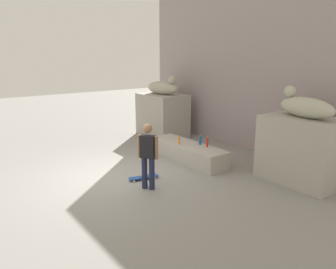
{
  "coord_description": "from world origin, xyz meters",
  "views": [
    {
      "loc": [
        7.54,
        -3.93,
        3.29
      ],
      "look_at": [
        0.46,
        1.39,
        1.1
      ],
      "focal_mm": 34.74,
      "sensor_mm": 36.0,
      "label": 1
    }
  ],
  "objects_px": {
    "skater": "(148,154)",
    "skateboard": "(144,177)",
    "bottle_red": "(207,143)",
    "statue_reclining_left": "(163,87)",
    "bottle_orange": "(179,140)",
    "statue_reclining_right": "(305,106)",
    "bottle_blue": "(200,141)"
  },
  "relations": [
    {
      "from": "bottle_red",
      "to": "bottle_orange",
      "type": "distance_m",
      "value": 0.9
    },
    {
      "from": "skater",
      "to": "skateboard",
      "type": "xyz_separation_m",
      "value": [
        -0.59,
        0.24,
        -0.86
      ]
    },
    {
      "from": "skater",
      "to": "bottle_red",
      "type": "distance_m",
      "value": 2.56
    },
    {
      "from": "skateboard",
      "to": "bottle_red",
      "type": "height_order",
      "value": "bottle_red"
    },
    {
      "from": "bottle_blue",
      "to": "bottle_orange",
      "type": "bearing_deg",
      "value": -130.46
    },
    {
      "from": "skater",
      "to": "skateboard",
      "type": "distance_m",
      "value": 1.07
    },
    {
      "from": "skater",
      "to": "bottle_red",
      "type": "height_order",
      "value": "skater"
    },
    {
      "from": "statue_reclining_right",
      "to": "bottle_red",
      "type": "height_order",
      "value": "statue_reclining_right"
    },
    {
      "from": "bottle_red",
      "to": "bottle_orange",
      "type": "relative_size",
      "value": 1.11
    },
    {
      "from": "statue_reclining_right",
      "to": "skateboard",
      "type": "bearing_deg",
      "value": 61.14
    },
    {
      "from": "skateboard",
      "to": "bottle_blue",
      "type": "height_order",
      "value": "bottle_blue"
    },
    {
      "from": "skater",
      "to": "bottle_red",
      "type": "xyz_separation_m",
      "value": [
        -0.51,
        2.5,
        -0.24
      ]
    },
    {
      "from": "skater",
      "to": "bottle_red",
      "type": "relative_size",
      "value": 5.06
    },
    {
      "from": "bottle_red",
      "to": "bottle_blue",
      "type": "xyz_separation_m",
      "value": [
        -0.34,
        0.02,
        -0.01
      ]
    },
    {
      "from": "skater",
      "to": "skateboard",
      "type": "bearing_deg",
      "value": -55.94
    },
    {
      "from": "statue_reclining_right",
      "to": "bottle_blue",
      "type": "xyz_separation_m",
      "value": [
        -2.79,
        -1.02,
        -1.34
      ]
    },
    {
      "from": "skater",
      "to": "skateboard",
      "type": "height_order",
      "value": "skater"
    },
    {
      "from": "skateboard",
      "to": "bottle_orange",
      "type": "bearing_deg",
      "value": -145.2
    },
    {
      "from": "bottle_blue",
      "to": "bottle_red",
      "type": "bearing_deg",
      "value": -3.63
    },
    {
      "from": "statue_reclining_right",
      "to": "bottle_orange",
      "type": "xyz_separation_m",
      "value": [
        -3.21,
        -1.52,
        -1.34
      ]
    },
    {
      "from": "statue_reclining_left",
      "to": "bottle_blue",
      "type": "distance_m",
      "value": 3.77
    },
    {
      "from": "statue_reclining_left",
      "to": "bottle_blue",
      "type": "relative_size",
      "value": 5.57
    },
    {
      "from": "bottle_orange",
      "to": "statue_reclining_right",
      "type": "bearing_deg",
      "value": 25.3
    },
    {
      "from": "statue_reclining_right",
      "to": "skateboard",
      "type": "distance_m",
      "value": 4.58
    },
    {
      "from": "statue_reclining_left",
      "to": "bottle_orange",
      "type": "relative_size",
      "value": 5.64
    },
    {
      "from": "statue_reclining_left",
      "to": "skateboard",
      "type": "bearing_deg",
      "value": -51.67
    },
    {
      "from": "statue_reclining_left",
      "to": "skater",
      "type": "height_order",
      "value": "statue_reclining_left"
    },
    {
      "from": "statue_reclining_left",
      "to": "bottle_red",
      "type": "xyz_separation_m",
      "value": [
        3.72,
        -1.04,
        -1.32
      ]
    },
    {
      "from": "skateboard",
      "to": "bottle_red",
      "type": "relative_size",
      "value": 2.5
    },
    {
      "from": "statue_reclining_left",
      "to": "statue_reclining_right",
      "type": "relative_size",
      "value": 1.0
    },
    {
      "from": "skateboard",
      "to": "statue_reclining_left",
      "type": "bearing_deg",
      "value": -118.48
    },
    {
      "from": "bottle_red",
      "to": "statue_reclining_left",
      "type": "bearing_deg",
      "value": 164.35
    }
  ]
}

